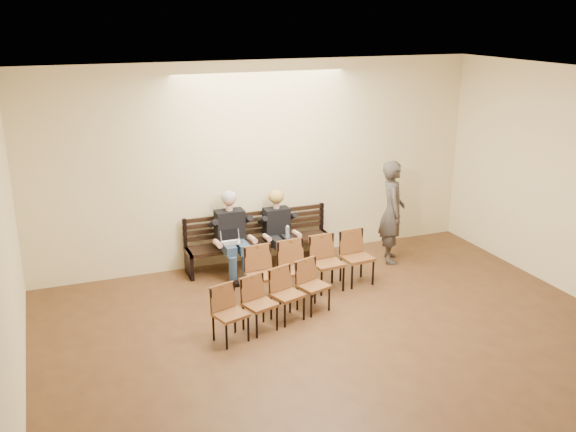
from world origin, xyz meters
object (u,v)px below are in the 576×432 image
object	(u,v)px
seated_woman	(279,231)
water_bottle	(288,239)
chair_row_back	(312,267)
laptop	(232,245)
chair_row_front	(274,300)
bag	(321,247)
seated_man	(232,233)
passerby	(393,204)
bench	(260,254)

from	to	relation	value
seated_woman	water_bottle	world-z (taller)	seated_woman
seated_woman	chair_row_back	size ratio (longest dim) A/B	0.60
laptop	chair_row_front	xyz separation A→B (m)	(0.05, -1.86, -0.18)
chair_row_front	bag	bearing A→B (deg)	34.54
laptop	chair_row_front	distance (m)	1.87
chair_row_front	chair_row_back	distance (m)	1.24
seated_man	passerby	bearing A→B (deg)	-9.77
water_bottle	bag	size ratio (longest dim) A/B	0.54
passerby	chair_row_back	bearing A→B (deg)	133.63
seated_woman	water_bottle	xyz separation A→B (m)	(0.08, -0.23, -0.07)
seated_man	chair_row_back	xyz separation A→B (m)	(0.94, -1.23, -0.28)
bag	chair_row_back	world-z (taller)	chair_row_back
chair_row_front	chair_row_back	xyz separation A→B (m)	(0.93, 0.82, 0.05)
bench	passerby	xyz separation A→B (m)	(2.25, -0.60, 0.82)
seated_woman	water_bottle	size ratio (longest dim) A/B	5.66
bag	water_bottle	bearing A→B (deg)	-151.76
laptop	chair_row_back	bearing A→B (deg)	-43.48
seated_man	chair_row_front	size ratio (longest dim) A/B	0.77
bag	laptop	bearing A→B (deg)	-167.18
bag	passerby	bearing A→B (deg)	-34.19
chair_row_front	chair_row_back	bearing A→B (deg)	23.53
seated_woman	chair_row_back	bearing A→B (deg)	-85.51
bench	bag	bearing A→B (deg)	4.69
seated_man	water_bottle	world-z (taller)	seated_man
passerby	chair_row_back	xyz separation A→B (m)	(-1.85, -0.75, -0.61)
seated_woman	chair_row_front	size ratio (longest dim) A/B	0.68
passerby	chair_row_front	size ratio (longest dim) A/B	1.12
bench	seated_man	distance (m)	0.74
passerby	laptop	bearing A→B (deg)	105.75
seated_man	laptop	distance (m)	0.25
laptop	chair_row_front	bearing A→B (deg)	-85.37
chair_row_front	water_bottle	bearing A→B (deg)	45.56
seated_woman	seated_man	bearing A→B (deg)	180.00
bag	chair_row_front	size ratio (longest dim) A/B	0.22
bench	water_bottle	world-z (taller)	water_bottle
bench	bag	world-z (taller)	bench
water_bottle	chair_row_back	distance (m)	1.01
laptop	bench	bearing A→B (deg)	30.95
laptop	bag	world-z (taller)	laptop
laptop	seated_woman	bearing A→B (deg)	15.20
seated_man	passerby	xyz separation A→B (m)	(2.79, -0.48, 0.33)
bench	chair_row_back	size ratio (longest dim) A/B	1.22
seated_woman	passerby	xyz separation A→B (m)	(1.95, -0.48, 0.41)
bench	seated_man	bearing A→B (deg)	-167.44
bench	laptop	size ratio (longest dim) A/B	8.11
seated_woman	bag	distance (m)	1.06
bag	chair_row_back	xyz separation A→B (m)	(-0.82, -1.45, 0.28)
seated_man	bag	world-z (taller)	seated_man
bench	chair_row_front	size ratio (longest dim) A/B	1.38
seated_man	passerby	distance (m)	2.85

